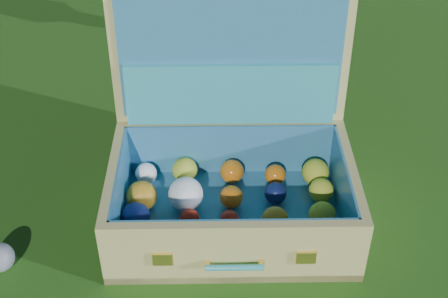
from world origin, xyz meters
TOP-DOWN VIEW (x-y plane):
  - ground at (0.00, 0.00)m, footprint 60.00×60.00m
  - suitcase at (-0.04, 0.14)m, footprint 0.72×0.61m

SIDE VIEW (x-z plane):
  - ground at x=0.00m, z-range 0.00..0.00m
  - suitcase at x=-0.04m, z-range -0.13..0.48m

